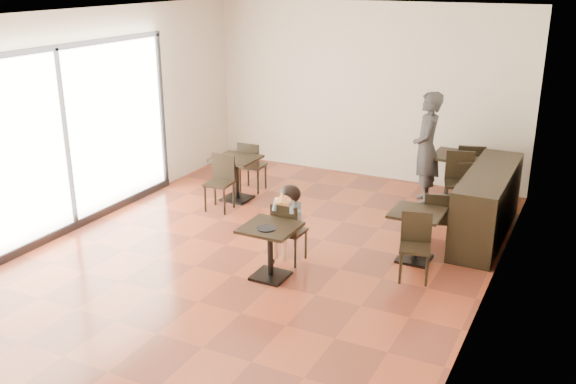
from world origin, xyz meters
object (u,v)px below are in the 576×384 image
Objects in this scene: child at (290,224)px; cafe_table_mid at (416,236)px; chair_back_a at (469,171)px; chair_back_b at (459,184)px; chair_left_a at (253,166)px; chair_left_b at (219,184)px; chair_mid_b at (415,248)px; adult_patron at (426,149)px; cafe_table_back at (456,178)px; child_table at (270,252)px; cafe_table_left at (237,179)px; child_chair at (290,232)px; chair_mid_a at (437,219)px.

cafe_table_mid is (1.50, 0.77, -0.18)m from child.
chair_back_a and chair_back_b have the same top height.
child reaches higher than chair_back_b.
child reaches higher than chair_back_a.
chair_left_b is at bearing 84.80° from chair_left_a.
chair_mid_b is at bearing 75.41° from chair_back_a.
adult_patron is 0.76m from cafe_table_back.
chair_left_a is (-1.88, 2.86, 0.09)m from child_table.
adult_patron is at bearing 27.17° from chair_left_b.
child reaches higher than chair_mid_b.
child is 1.19× the size of chair_left_a.
adult_patron reaches higher than child.
cafe_table_left is at bearing 129.12° from child_table.
cafe_table_mid is at bearing -152.87° from child_chair.
cafe_table_back is 3.48m from chair_left_a.
cafe_table_back is 0.83× the size of chair_back_a.
chair_back_a is (-0.03, 2.24, 0.07)m from chair_mid_a.
chair_back_a is (3.50, 1.24, 0.05)m from chair_left_a.
chair_left_a is 3.71m from chair_back_a.
adult_patron is 2.40m from cafe_table_mid.
chair_left_a is at bearing 90.00° from cafe_table_left.
cafe_table_left is (-1.88, 1.76, -0.05)m from child_chair.
child_chair is at bearing -135.21° from chair_back_b.
chair_mid_a is at bearing -84.42° from cafe_table_back.
chair_back_a is at bearing 52.73° from cafe_table_back.
child_table is at bearing -138.70° from cafe_table_mid.
cafe_table_back reaches higher than cafe_table_mid.
child is 1.08× the size of chair_back_a.
chair_mid_b is at bearing -20.94° from chair_left_b.
cafe_table_left is 0.83× the size of chair_left_a.
cafe_table_mid is at bearing -16.37° from cafe_table_left.
chair_left_b is 0.91× the size of chair_back_a.
child_chair is at bearing 50.45° from chair_back_a.
chair_back_a reaches higher than child_table.
child is (0.00, 0.00, 0.11)m from child_chair.
child is 1.08× the size of chair_back_b.
cafe_table_back is 0.58m from chair_back_b.
chair_mid_a is at bearing -141.27° from child_chair.
chair_back_a is at bearing 74.89° from chair_back_b.
chair_left_b reaches higher than cafe_table_mid.
adult_patron is 1.90× the size of chair_back_a.
cafe_table_back is 0.29m from chair_back_a.
child_chair is at bearing -33.22° from adult_patron.
chair_back_a reaches higher than cafe_table_back.
adult_patron is at bearing 88.63° from chair_mid_b.
chair_left_a is (-2.88, -0.72, -0.49)m from adult_patron.
chair_left_b reaches higher than child_table.
chair_left_b is (-3.38, 0.44, 0.09)m from cafe_table_mid.
child_table is at bearing -50.88° from cafe_table_left.
child_chair is at bearing 24.30° from chair_mid_a.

